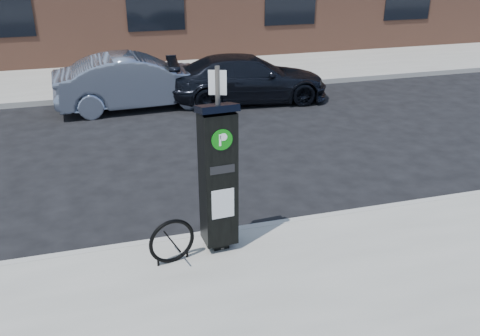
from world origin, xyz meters
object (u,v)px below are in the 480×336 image
object	(u,v)px
sign_pole	(219,164)
car_silver	(138,81)
bike_rack	(172,241)
car_dark	(248,79)
parking_kiosk	(218,176)

from	to	relation	value
sign_pole	car_silver	distance (m)	7.60
sign_pole	bike_rack	distance (m)	1.22
sign_pole	bike_rack	size ratio (longest dim) A/B	4.01
sign_pole	car_silver	xyz separation A→B (m)	(-0.37, 7.55, -0.72)
car_silver	car_dark	size ratio (longest dim) A/B	0.98
sign_pole	car_silver	world-z (taller)	sign_pole
car_silver	parking_kiosk	bearing A→B (deg)	179.47
sign_pole	car_dark	world-z (taller)	sign_pole
parking_kiosk	sign_pole	distance (m)	0.19
parking_kiosk	car_silver	world-z (taller)	parking_kiosk
car_dark	bike_rack	bearing A→B (deg)	161.28
bike_rack	sign_pole	bearing A→B (deg)	1.37
parking_kiosk	car_silver	size ratio (longest dim) A/B	0.49
bike_rack	car_silver	bearing A→B (deg)	74.33
bike_rack	car_silver	size ratio (longest dim) A/B	0.15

